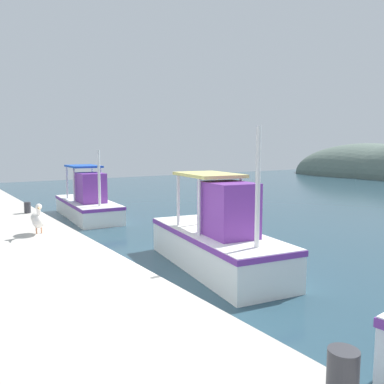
{
  "coord_description": "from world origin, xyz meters",
  "views": [
    {
      "loc": [
        7.03,
        -3.2,
        2.99
      ],
      "look_at": [
        -1.65,
        2.73,
        1.8
      ],
      "focal_mm": 36.48,
      "sensor_mm": 36.0,
      "label": 1
    }
  ],
  "objects_px": {
    "fishing_boat_second": "(218,240)",
    "pelican": "(39,219)",
    "fishing_boat_nearest": "(88,203)",
    "mooring_bollard_nearest": "(27,208)",
    "mooring_bollard_second": "(342,380)"
  },
  "relations": [
    {
      "from": "fishing_boat_nearest",
      "to": "mooring_bollard_second",
      "type": "distance_m",
      "value": 14.69
    },
    {
      "from": "pelican",
      "to": "mooring_bollard_nearest",
      "type": "xyz_separation_m",
      "value": [
        -3.6,
        0.46,
        -0.21
      ]
    },
    {
      "from": "mooring_bollard_nearest",
      "to": "fishing_boat_second",
      "type": "bearing_deg",
      "value": 25.47
    },
    {
      "from": "fishing_boat_second",
      "to": "pelican",
      "type": "relative_size",
      "value": 5.14
    },
    {
      "from": "fishing_boat_second",
      "to": "pelican",
      "type": "distance_m",
      "value": 4.6
    },
    {
      "from": "fishing_boat_nearest",
      "to": "fishing_boat_second",
      "type": "relative_size",
      "value": 1.07
    },
    {
      "from": "pelican",
      "to": "mooring_bollard_second",
      "type": "relative_size",
      "value": 1.81
    },
    {
      "from": "fishing_boat_second",
      "to": "mooring_bollard_nearest",
      "type": "bearing_deg",
      "value": -154.53
    },
    {
      "from": "fishing_boat_nearest",
      "to": "mooring_bollard_nearest",
      "type": "relative_size",
      "value": 14.2
    },
    {
      "from": "fishing_boat_second",
      "to": "mooring_bollard_second",
      "type": "distance_m",
      "value": 6.42
    },
    {
      "from": "mooring_bollard_nearest",
      "to": "mooring_bollard_second",
      "type": "relative_size",
      "value": 0.7
    },
    {
      "from": "fishing_boat_nearest",
      "to": "pelican",
      "type": "distance_m",
      "value": 6.8
    },
    {
      "from": "fishing_boat_second",
      "to": "mooring_bollard_second",
      "type": "relative_size",
      "value": 9.3
    },
    {
      "from": "mooring_bollard_nearest",
      "to": "mooring_bollard_second",
      "type": "bearing_deg",
      "value": 0.0
    },
    {
      "from": "fishing_boat_nearest",
      "to": "mooring_bollard_nearest",
      "type": "xyz_separation_m",
      "value": [
        2.29,
        -2.89,
        0.35
      ]
    }
  ]
}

